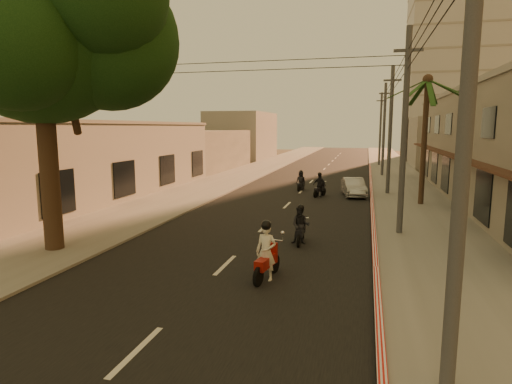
% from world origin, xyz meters
% --- Properties ---
extents(ground, '(160.00, 160.00, 0.00)m').
position_xyz_m(ground, '(0.00, 0.00, 0.00)').
color(ground, '#383023').
rests_on(ground, ground).
extents(road, '(10.00, 140.00, 0.02)m').
position_xyz_m(road, '(0.00, 20.00, 0.01)').
color(road, black).
rests_on(road, ground).
extents(sidewalk_right, '(5.00, 140.00, 0.12)m').
position_xyz_m(sidewalk_right, '(7.50, 20.00, 0.06)').
color(sidewalk_right, slate).
rests_on(sidewalk_right, ground).
extents(sidewalk_left, '(5.00, 140.00, 0.12)m').
position_xyz_m(sidewalk_left, '(-7.50, 20.00, 0.06)').
color(sidewalk_left, slate).
rests_on(sidewalk_left, ground).
extents(curb_stripe, '(0.20, 60.00, 0.20)m').
position_xyz_m(curb_stripe, '(5.10, 15.00, 0.10)').
color(curb_stripe, red).
rests_on(curb_stripe, ground).
extents(left_building, '(8.20, 24.20, 5.20)m').
position_xyz_m(left_building, '(-13.98, 14.00, 2.60)').
color(left_building, gray).
rests_on(left_building, ground).
extents(distant_tower, '(12.10, 12.10, 28.00)m').
position_xyz_m(distant_tower, '(16.00, 56.00, 14.00)').
color(distant_tower, '#B7B5B2').
rests_on(distant_tower, ground).
extents(broadleaf_tree, '(9.60, 8.70, 12.10)m').
position_xyz_m(broadleaf_tree, '(-6.61, 2.14, 8.48)').
color(broadleaf_tree, black).
rests_on(broadleaf_tree, ground).
extents(palm_tree, '(5.00, 5.00, 8.20)m').
position_xyz_m(palm_tree, '(8.00, 16.00, 7.15)').
color(palm_tree, black).
rests_on(palm_tree, ground).
extents(utility_poles, '(1.20, 48.26, 9.00)m').
position_xyz_m(utility_poles, '(6.20, 20.00, 6.54)').
color(utility_poles, '#38383A').
rests_on(utility_poles, ground).
extents(filler_right, '(8.00, 14.00, 6.00)m').
position_xyz_m(filler_right, '(14.00, 45.00, 3.00)').
color(filler_right, gray).
rests_on(filler_right, ground).
extents(filler_left_near, '(8.00, 14.00, 4.40)m').
position_xyz_m(filler_left_near, '(-14.00, 34.00, 2.20)').
color(filler_left_near, gray).
rests_on(filler_left_near, ground).
extents(filler_left_far, '(8.00, 14.00, 7.00)m').
position_xyz_m(filler_left_far, '(-14.00, 52.00, 3.50)').
color(filler_left_far, gray).
rests_on(filler_left_far, ground).
extents(scooter_red, '(0.88, 1.96, 1.94)m').
position_xyz_m(scooter_red, '(1.71, 0.99, 0.86)').
color(scooter_red, black).
rests_on(scooter_red, ground).
extents(scooter_mid_a, '(0.79, 1.71, 1.68)m').
position_xyz_m(scooter_mid_a, '(2.13, 5.44, 0.76)').
color(scooter_mid_a, black).
rests_on(scooter_mid_a, ground).
extents(scooter_mid_b, '(1.22, 1.68, 1.73)m').
position_xyz_m(scooter_mid_b, '(1.58, 17.78, 0.79)').
color(scooter_mid_b, black).
rests_on(scooter_mid_b, ground).
extents(scooter_far_a, '(0.87, 1.61, 1.58)m').
position_xyz_m(scooter_far_a, '(-0.11, 20.37, 0.72)').
color(scooter_far_a, black).
rests_on(scooter_far_a, ground).
extents(parked_car, '(2.67, 4.31, 1.27)m').
position_xyz_m(parked_car, '(3.87, 18.75, 0.63)').
color(parked_car, '#A5A9AD').
rests_on(parked_car, ground).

